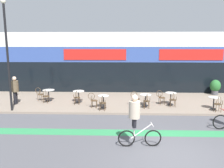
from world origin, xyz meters
TOP-DOWN VIEW (x-y plane):
  - ground_plane at (0.00, 0.00)m, footprint 120.00×120.00m
  - sidewalk_slab at (0.00, 7.25)m, footprint 40.00×5.50m
  - storefront_facade at (0.00, 11.96)m, footprint 40.00×4.06m
  - bike_lane_stripe at (0.00, 1.99)m, footprint 36.00×0.70m
  - bistro_table_0 at (-6.55, 7.08)m, footprint 0.79×0.79m
  - bistro_table_1 at (-4.46, 6.80)m, footprint 0.75×0.75m
  - bistro_table_2 at (-2.73, 5.51)m, footprint 0.65×0.65m
  - bistro_table_3 at (-0.17, 6.02)m, footprint 0.71×0.71m
  - bistro_table_4 at (1.46, 6.40)m, footprint 0.69×0.69m
  - bistro_table_5 at (3.76, 5.48)m, footprint 0.63×0.63m
  - cafe_chair_0_near at (-6.56, 6.45)m, footprint 0.43×0.59m
  - cafe_chair_0_side at (-7.18, 7.09)m, footprint 0.60×0.45m
  - cafe_chair_1_near at (-4.46, 6.17)m, footprint 0.41×0.58m
  - cafe_chair_2_near at (-2.74, 4.89)m, footprint 0.45×0.60m
  - cafe_chair_2_side at (-3.36, 5.51)m, footprint 0.58×0.41m
  - cafe_chair_3_near at (-0.17, 5.39)m, footprint 0.41×0.58m
  - cafe_chair_3_side at (-0.80, 6.01)m, footprint 0.59×0.44m
  - cafe_chair_4_near at (1.46, 5.78)m, footprint 0.42×0.58m
  - cafe_chair_4_side at (0.84, 6.39)m, footprint 0.60×0.45m
  - cafe_chair_5_near at (3.75, 4.86)m, footprint 0.41×0.58m
  - planter_pot at (5.48, 9.36)m, footprint 0.76×0.76m
  - lamp_post at (-7.97, 4.79)m, footprint 0.26×0.26m
  - cyclist_0 at (-1.17, 0.67)m, footprint 1.66×0.50m
  - pedestrian_far_end at (-8.39, 6.15)m, footprint 0.50×0.50m

SIDE VIEW (x-z plane):
  - ground_plane at x=0.00m, z-range 0.00..0.00m
  - bike_lane_stripe at x=0.00m, z-range 0.00..0.01m
  - sidewalk_slab at x=0.00m, z-range 0.00..0.12m
  - bistro_table_5 at x=3.76m, z-range 0.27..0.97m
  - bistro_table_3 at x=-0.17m, z-range 0.28..1.00m
  - cafe_chair_0_near at x=-6.56m, z-range 0.19..1.09m
  - cafe_chair_0_side at x=-7.18m, z-range 0.19..1.09m
  - cafe_chair_1_near at x=-4.46m, z-range 0.19..1.09m
  - cafe_chair_2_near at x=-2.74m, z-range 0.19..1.09m
  - cafe_chair_2_side at x=-3.36m, z-range 0.19..1.09m
  - cafe_chair_3_near at x=-0.17m, z-range 0.19..1.09m
  - cafe_chair_3_side at x=-0.80m, z-range 0.19..1.09m
  - cafe_chair_4_near at x=1.46m, z-range 0.19..1.09m
  - cafe_chair_4_side at x=0.84m, z-range 0.19..1.09m
  - cafe_chair_5_near at x=3.75m, z-range 0.19..1.09m
  - bistro_table_2 at x=-2.73m, z-range 0.28..1.02m
  - bistro_table_1 at x=-4.46m, z-range 0.28..1.04m
  - bistro_table_0 at x=-6.55m, z-range 0.29..1.03m
  - bistro_table_4 at x=1.46m, z-range 0.28..1.04m
  - planter_pot at x=5.48m, z-range 0.17..1.31m
  - cyclist_0 at x=-1.17m, z-range 0.16..2.18m
  - pedestrian_far_end at x=-8.39m, z-range 0.29..2.06m
  - storefront_facade at x=0.00m, z-range -0.01..4.83m
  - lamp_post at x=-7.97m, z-range 0.54..6.65m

